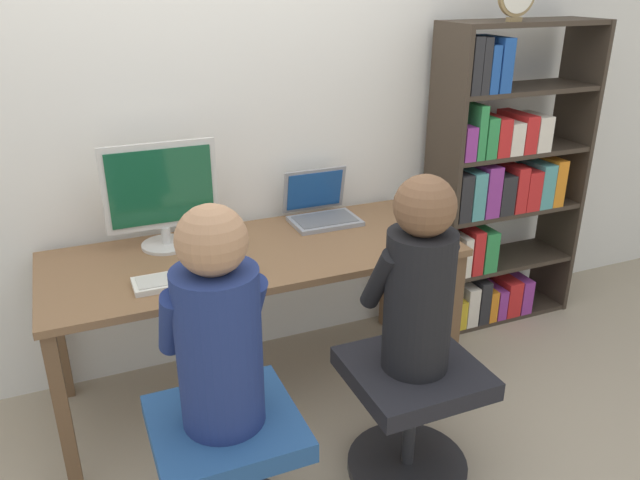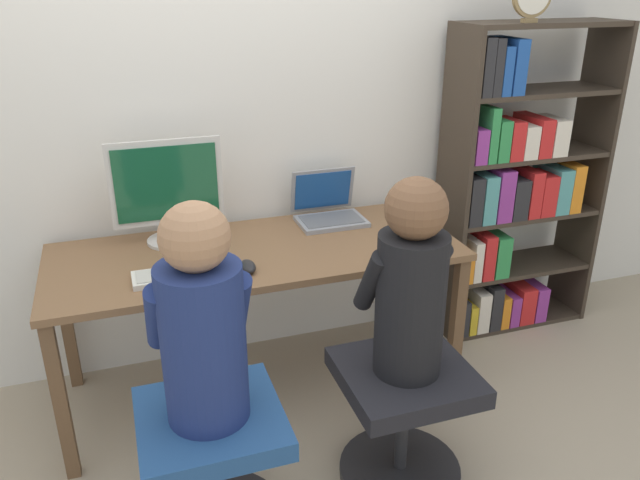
# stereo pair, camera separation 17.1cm
# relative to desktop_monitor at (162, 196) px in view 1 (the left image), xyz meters

# --- Properties ---
(ground_plane) EXTENTS (14.00, 14.00, 0.00)m
(ground_plane) POSITION_rel_desktop_monitor_xyz_m (0.33, -0.54, -0.94)
(ground_plane) COLOR tan
(wall_back) EXTENTS (10.00, 0.05, 2.60)m
(wall_back) POSITION_rel_desktop_monitor_xyz_m (0.33, 0.22, 0.36)
(wall_back) COLOR silver
(wall_back) RESTS_ON ground_plane
(desk) EXTENTS (1.73, 0.70, 0.71)m
(desk) POSITION_rel_desktop_monitor_xyz_m (0.33, -0.20, -0.30)
(desk) COLOR brown
(desk) RESTS_ON ground_plane
(desktop_monitor) EXTENTS (0.47, 0.21, 0.45)m
(desktop_monitor) POSITION_rel_desktop_monitor_xyz_m (0.00, 0.00, 0.00)
(desktop_monitor) COLOR beige
(desktop_monitor) RESTS_ON desk
(laptop) EXTENTS (0.31, 0.26, 0.23)m
(laptop) POSITION_rel_desktop_monitor_xyz_m (0.73, 0.03, -0.18)
(laptop) COLOR gray
(laptop) RESTS_ON desk
(keyboard) EXTENTS (0.39, 0.14, 0.03)m
(keyboard) POSITION_rel_desktop_monitor_xyz_m (0.01, -0.36, -0.22)
(keyboard) COLOR silver
(keyboard) RESTS_ON desk
(computer_mouse_by_keyboard) EXTENTS (0.06, 0.11, 0.04)m
(computer_mouse_by_keyboard) POSITION_rel_desktop_monitor_xyz_m (0.25, -0.39, -0.21)
(computer_mouse_by_keyboard) COLOR black
(computer_mouse_by_keyboard) RESTS_ON desk
(office_chair_left) EXTENTS (0.47, 0.47, 0.48)m
(office_chair_left) POSITION_rel_desktop_monitor_xyz_m (-0.01, -0.93, -0.64)
(office_chair_left) COLOR #262628
(office_chair_left) RESTS_ON ground_plane
(office_chair_right) EXTENTS (0.47, 0.47, 0.48)m
(office_chair_right) POSITION_rel_desktop_monitor_xyz_m (0.70, -0.90, -0.64)
(office_chair_right) COLOR #262628
(office_chair_right) RESTS_ON ground_plane
(person_at_monitor) EXTENTS (0.32, 0.31, 0.72)m
(person_at_monitor) POSITION_rel_desktop_monitor_xyz_m (-0.01, -0.92, -0.12)
(person_at_monitor) COLOR navy
(person_at_monitor) RESTS_ON office_chair_left
(person_at_laptop) EXTENTS (0.30, 0.30, 0.72)m
(person_at_laptop) POSITION_rel_desktop_monitor_xyz_m (0.70, -0.90, -0.11)
(person_at_laptop) COLOR black
(person_at_laptop) RESTS_ON office_chair_right
(bookshelf) EXTENTS (0.84, 0.30, 1.59)m
(bookshelf) POSITION_rel_desktop_monitor_xyz_m (1.70, -0.03, -0.20)
(bookshelf) COLOR #382D23
(bookshelf) RESTS_ON ground_plane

